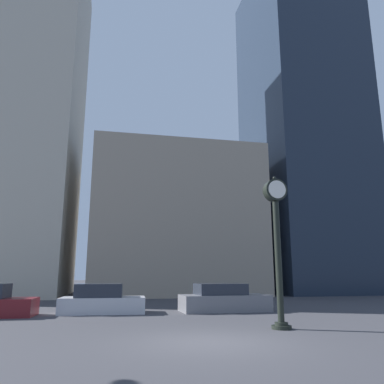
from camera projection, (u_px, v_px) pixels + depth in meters
The scene contains 7 objects.
ground_plane at pixel (210, 342), 10.18m from camera, with size 200.00×200.00×0.00m, color #38383D.
building_tall_tower at pixel (10, 110), 34.14m from camera, with size 12.08×12.00×32.77m.
building_storefront_row at pixel (173, 224), 35.03m from camera, with size 14.48×12.00×12.77m.
building_glass_modern at pixel (301, 124), 40.14m from camera, with size 9.89×12.00×34.94m.
street_clock at pixel (277, 235), 13.21m from camera, with size 0.80×0.67×5.29m.
car_silver at pixel (102, 301), 17.61m from camera, with size 3.97×2.02×1.35m.
car_grey at pixel (223, 300), 18.53m from camera, with size 4.40×2.07×1.34m.
Camera 1 is at (-2.68, -10.49, 1.83)m, focal length 35.00 mm.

